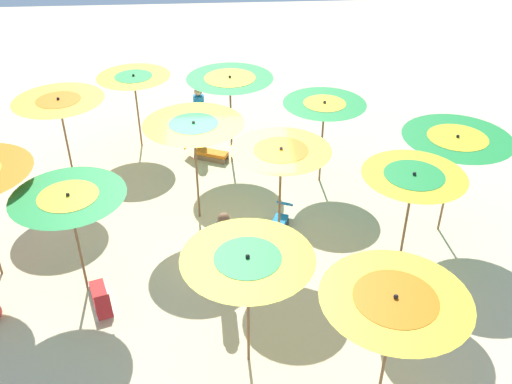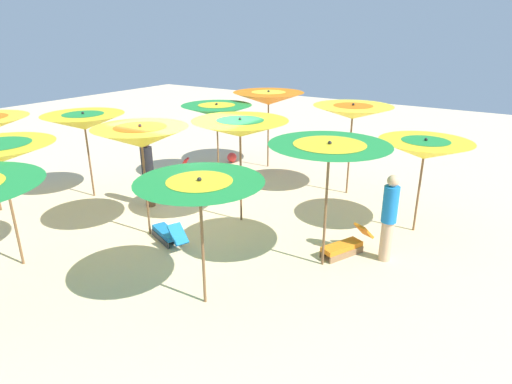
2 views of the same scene
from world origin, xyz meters
The scene contains 17 objects.
ground centered at (0.00, 0.00, -0.02)m, with size 39.61×39.61×0.04m, color beige.
beach_umbrella_1 centered at (3.38, -1.48, 2.27)m, with size 1.93×1.93×2.50m.
beach_umbrella_3 centered at (0.20, -3.42, 2.08)m, with size 2.10×2.10×2.34m.
beach_umbrella_4 centered at (1.05, -0.37, 2.24)m, with size 2.00×2.00×2.51m.
beach_umbrella_5 centered at (2.41, 2.35, 1.97)m, with size 2.02×2.02×2.24m.
beach_umbrella_6 centered at (-2.90, -1.45, 2.09)m, with size 2.08×2.08×2.32m.
beach_umbrella_7 centered at (-0.69, 0.94, 2.26)m, with size 2.19×2.19×2.50m.
beach_umbrella_8 centered at (0.17, 3.49, 2.27)m, with size 2.21×2.21×2.49m.
beach_umbrella_9 centered at (-4.77, -0.81, 2.27)m, with size 2.26×2.26×2.53m.
beach_umbrella_10 centered at (-3.84, 2.37, 2.29)m, with size 2.11×2.11×2.52m.
beach_umbrella_11 centered at (-2.39, 4.59, 1.92)m, with size 1.98×1.98×2.17m.
lounger_0 centered at (-0.47, 3.69, 0.20)m, with size 1.25×0.80×0.56m.
lounger_1 centered at (1.12, 0.27, 0.20)m, with size 0.76×1.29×0.56m.
lounger_2 centered at (-2.55, -1.94, 0.20)m, with size 0.66×1.21×0.62m.
beachgoer_0 centered at (-0.14, -1.57, 0.96)m, with size 0.30×0.30×1.81m.
beachgoer_1 centered at (-0.68, 4.45, 0.94)m, with size 0.30×0.30×1.79m.
beach_ball centered at (-4.52, -2.12, 0.17)m, with size 0.33×0.33×0.33m, color red.
Camera 2 is at (7.19, 6.49, 4.36)m, focal length 30.48 mm.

